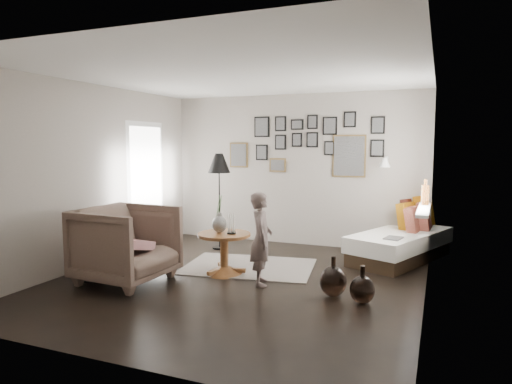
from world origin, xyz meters
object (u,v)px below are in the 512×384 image
at_px(pedestal_table, 224,255).
at_px(floor_lamp, 219,167).
at_px(child, 261,239).
at_px(daybed, 401,240).
at_px(armchair, 126,244).
at_px(demijohn_small, 362,290).
at_px(magazine_basket, 94,266).
at_px(demijohn_large, 333,281).
at_px(vase, 219,221).

xyz_separation_m(pedestal_table, floor_lamp, (-0.73, 1.33, 1.12)).
bearing_deg(child, daybed, -58.72).
relative_size(daybed, armchair, 1.95).
bearing_deg(floor_lamp, daybed, 8.12).
bearing_deg(demijohn_small, floor_lamp, 145.59).
distance_m(floor_lamp, demijohn_small, 3.43).
bearing_deg(daybed, floor_lamp, -149.53).
bearing_deg(floor_lamp, magazine_basket, -107.69).
bearing_deg(daybed, pedestal_table, -118.55).
bearing_deg(child, demijohn_large, -118.85).
relative_size(armchair, magazine_basket, 3.01).
bearing_deg(demijohn_large, armchair, -170.75).
xyz_separation_m(daybed, floor_lamp, (-2.88, -0.41, 1.08)).
bearing_deg(demijohn_small, magazine_basket, -173.33).
distance_m(vase, magazine_basket, 1.72).
bearing_deg(magazine_basket, armchair, 12.13).
xyz_separation_m(daybed, armchair, (-3.13, -2.52, 0.19)).
height_order(magazine_basket, child, child).
relative_size(demijohn_large, demijohn_small, 1.10).
height_order(vase, magazine_basket, vase).
height_order(vase, daybed, vase).
distance_m(pedestal_table, demijohn_small, 1.98).
relative_size(daybed, demijohn_small, 4.88).
height_order(armchair, child, child).
xyz_separation_m(daybed, child, (-1.51, -1.98, 0.28)).
bearing_deg(demijohn_small, demijohn_large, 161.08).
xyz_separation_m(floor_lamp, magazine_basket, (-0.70, -2.21, -1.20)).
height_order(daybed, magazine_basket, daybed).
relative_size(vase, daybed, 0.24).
xyz_separation_m(demijohn_small, child, (-1.28, 0.24, 0.42)).
distance_m(daybed, armchair, 4.03).
height_order(floor_lamp, child, floor_lamp).
height_order(demijohn_large, child, child).
height_order(vase, child, child).
distance_m(vase, daybed, 2.84).
height_order(armchair, demijohn_small, armchair).
height_order(armchair, magazine_basket, armchair).
bearing_deg(vase, armchair, -138.72).
height_order(armchair, floor_lamp, floor_lamp).
bearing_deg(child, floor_lamp, 19.51).
bearing_deg(pedestal_table, daybed, 39.11).
distance_m(vase, demijohn_small, 2.13).
xyz_separation_m(daybed, demijohn_small, (-0.23, -2.23, -0.14)).
distance_m(daybed, floor_lamp, 3.10).
bearing_deg(armchair, demijohn_small, -80.66).
xyz_separation_m(armchair, magazine_basket, (-0.45, -0.10, -0.31)).
relative_size(pedestal_table, floor_lamp, 0.45).
xyz_separation_m(pedestal_table, magazine_basket, (-1.44, -0.88, -0.08)).
bearing_deg(armchair, child, -68.14).
xyz_separation_m(vase, daybed, (2.22, 1.72, -0.42)).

